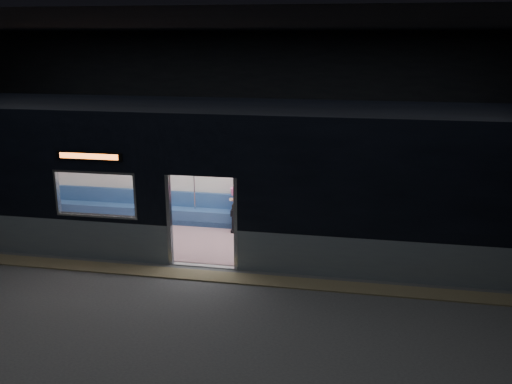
# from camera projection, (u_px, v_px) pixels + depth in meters

# --- Properties ---
(station_floor) EXTENTS (24.00, 14.00, 0.01)m
(station_floor) POSITION_uv_depth(u_px,v_px,m) (189.00, 288.00, 10.88)
(station_floor) COLOR #47494C
(station_floor) RESTS_ON ground
(station_envelope) EXTENTS (24.00, 14.00, 5.00)m
(station_envelope) POSITION_uv_depth(u_px,v_px,m) (182.00, 104.00, 9.86)
(station_envelope) COLOR black
(station_envelope) RESTS_ON station_floor
(tactile_strip) EXTENTS (22.80, 0.50, 0.03)m
(tactile_strip) POSITION_uv_depth(u_px,v_px,m) (197.00, 275.00, 11.39)
(tactile_strip) COLOR #8C7F59
(tactile_strip) RESTS_ON station_floor
(metro_car) EXTENTS (18.00, 3.04, 3.35)m
(metro_car) POSITION_uv_depth(u_px,v_px,m) (219.00, 169.00, 12.77)
(metro_car) COLOR gray
(metro_car) RESTS_ON station_floor
(passenger) EXTENTS (0.44, 0.72, 1.38)m
(passenger) POSITION_uv_depth(u_px,v_px,m) (241.00, 199.00, 13.95)
(passenger) COLOR black
(passenger) RESTS_ON metro_car
(handbag) EXTENTS (0.29, 0.26, 0.13)m
(handbag) POSITION_uv_depth(u_px,v_px,m) (238.00, 207.00, 13.78)
(handbag) COLOR black
(handbag) RESTS_ON passenger
(transit_map) EXTENTS (0.99, 0.03, 0.64)m
(transit_map) POSITION_uv_depth(u_px,v_px,m) (431.00, 180.00, 13.24)
(transit_map) COLOR white
(transit_map) RESTS_ON metro_car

